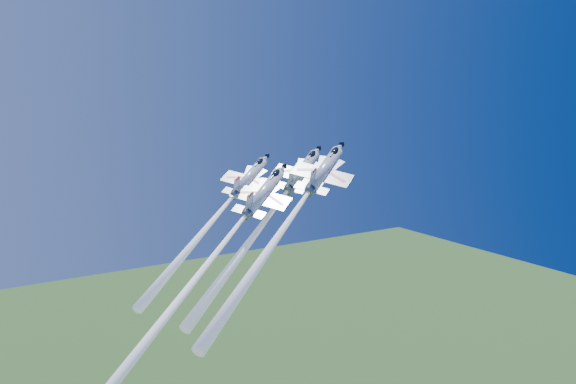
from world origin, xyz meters
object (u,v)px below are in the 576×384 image
jet_right (289,220)px  jet_slot (191,285)px  jet_lead (268,216)px  jet_left (217,216)px

jet_right → jet_slot: jet_slot is taller
jet_lead → jet_right: size_ratio=0.97×
jet_left → jet_right: bearing=3.1°
jet_lead → jet_left: bearing=-131.5°
jet_lead → jet_slot: jet_slot is taller
jet_left → jet_right: jet_right is taller
jet_lead → jet_slot: size_ratio=0.66×
jet_left → jet_slot: (-9.72, -11.33, -6.85)m
jet_right → jet_slot: (-17.54, -1.92, -6.89)m
jet_right → jet_left: bearing=-176.9°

